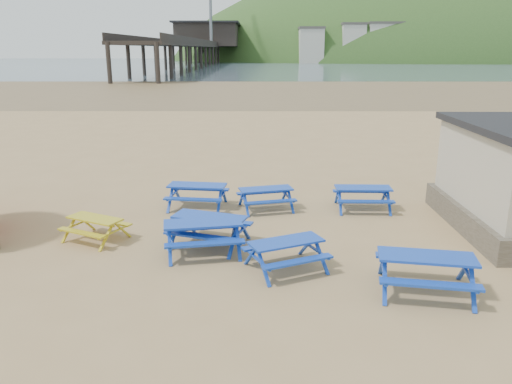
{
  "coord_description": "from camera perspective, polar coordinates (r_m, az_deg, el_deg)",
  "views": [
    {
      "loc": [
        0.98,
        -12.9,
        5.15
      ],
      "look_at": [
        0.91,
        1.5,
        1.0
      ],
      "focal_mm": 35.0,
      "sensor_mm": 36.0,
      "label": 1
    }
  ],
  "objects": [
    {
      "name": "ground",
      "position": [
        13.92,
        -3.81,
        -5.67
      ],
      "size": [
        400.0,
        400.0,
        0.0
      ],
      "primitive_type": "plane",
      "color": "tan",
      "rests_on": "ground"
    },
    {
      "name": "wet_sand",
      "position": [
        68.1,
        -0.59,
        11.73
      ],
      "size": [
        400.0,
        400.0,
        0.0
      ],
      "primitive_type": "plane",
      "color": "olive",
      "rests_on": "ground"
    },
    {
      "name": "sea",
      "position": [
        182.97,
        -0.06,
        14.45
      ],
      "size": [
        400.0,
        400.0,
        0.0
      ],
      "primitive_type": "plane",
      "color": "#4A5C6A",
      "rests_on": "ground"
    },
    {
      "name": "picnic_table_blue_a",
      "position": [
        16.79,
        -6.7,
        -0.47
      ],
      "size": [
        2.07,
        1.75,
        0.8
      ],
      "rotation": [
        0.0,
        0.0,
        -0.12
      ],
      "color": "#082AA9",
      "rests_on": "ground"
    },
    {
      "name": "picnic_table_blue_b",
      "position": [
        16.51,
        1.14,
        -0.78
      ],
      "size": [
        2.02,
        1.77,
        0.73
      ],
      "rotation": [
        0.0,
        0.0,
        0.25
      ],
      "color": "#082AA9",
      "rests_on": "ground"
    },
    {
      "name": "picnic_table_blue_c",
      "position": [
        16.88,
        12.09,
        -0.7
      ],
      "size": [
        1.85,
        1.51,
        0.76
      ],
      "rotation": [
        0.0,
        0.0,
        -0.02
      ],
      "color": "#082AA9",
      "rests_on": "ground"
    },
    {
      "name": "picnic_table_blue_d",
      "position": [
        13.12,
        -6.06,
        -5.14
      ],
      "size": [
        2.25,
        1.93,
        0.84
      ],
      "rotation": [
        0.0,
        0.0,
        0.18
      ],
      "color": "#082AA9",
      "rests_on": "ground"
    },
    {
      "name": "picnic_table_blue_e",
      "position": [
        12.1,
        3.45,
        -7.21
      ],
      "size": [
        2.2,
        2.03,
        0.74
      ],
      "rotation": [
        0.0,
        0.0,
        0.43
      ],
      "color": "#082AA9",
      "rests_on": "ground"
    },
    {
      "name": "picnic_table_blue_f",
      "position": [
        11.6,
        18.78,
        -8.85
      ],
      "size": [
        2.3,
        1.97,
        0.86
      ],
      "rotation": [
        0.0,
        0.0,
        -0.17
      ],
      "color": "#082AA9",
      "rests_on": "ground"
    },
    {
      "name": "picnic_table_yellow",
      "position": [
        14.59,
        -17.85,
        -4.03
      ],
      "size": [
        1.96,
        1.82,
        0.66
      ],
      "rotation": [
        0.0,
        0.0,
        -0.46
      ],
      "color": "#AA950A",
      "rests_on": "ground"
    },
    {
      "name": "pier",
      "position": [
        192.07,
        -5.64,
        16.08
      ],
      "size": [
        24.0,
        220.0,
        39.29
      ],
      "color": "black",
      "rests_on": "ground"
    },
    {
      "name": "headland_town",
      "position": [
        258.84,
        20.82,
        11.71
      ],
      "size": [
        264.0,
        144.0,
        108.0
      ],
      "color": "#2D4C1E",
      "rests_on": "ground"
    },
    {
      "name": "picnic_table_blue_g",
      "position": [
        13.59,
        -5.3,
        -4.4
      ],
      "size": [
        2.37,
        2.13,
        0.82
      ],
      "rotation": [
        0.0,
        0.0,
        -0.33
      ],
      "color": "#082AA9",
      "rests_on": "ground"
    }
  ]
}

